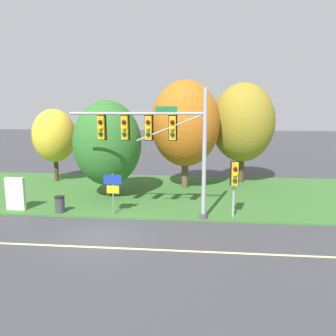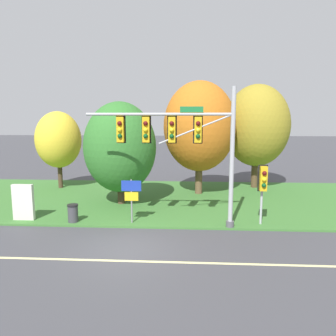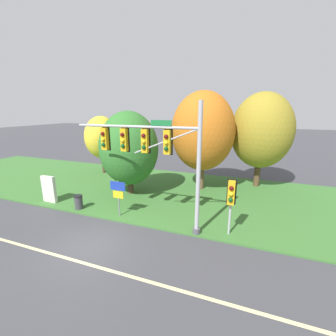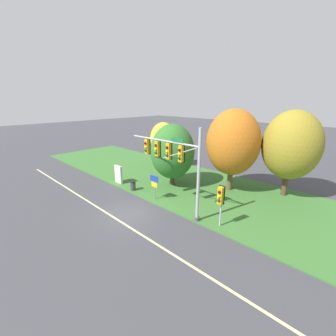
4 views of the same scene
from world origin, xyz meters
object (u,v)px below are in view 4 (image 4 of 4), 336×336
tree_behind_signpost (233,143)px  info_kiosk (119,174)px  pedestrian_signal_near_kerb (220,198)px  traffic_signal_mast (173,158)px  tree_mid_verge (291,145)px  tree_nearest_road (163,139)px  tree_left_of_mast (172,152)px  trash_bin (133,186)px  route_sign_post (154,183)px

tree_behind_signpost → info_kiosk: size_ratio=4.11×
pedestrian_signal_near_kerb → tree_behind_signpost: tree_behind_signpost is taller
pedestrian_signal_near_kerb → traffic_signal_mast: bearing=-174.5°
traffic_signal_mast → tree_mid_verge: size_ratio=0.93×
tree_nearest_road → info_kiosk: (1.08, -7.82, -2.72)m
tree_left_of_mast → tree_mid_verge: bearing=29.7°
pedestrian_signal_near_kerb → trash_bin: pedestrian_signal_near_kerb is taller
route_sign_post → tree_nearest_road: tree_nearest_road is taller
route_sign_post → tree_behind_signpost: tree_behind_signpost is taller
route_sign_post → tree_left_of_mast: size_ratio=0.36×
tree_left_of_mast → traffic_signal_mast: bearing=-46.6°
tree_behind_signpost → trash_bin: (-6.70, -6.77, -4.23)m
tree_left_of_mast → tree_mid_verge: tree_mid_verge is taller
tree_mid_verge → trash_bin: (-11.05, -9.09, -4.23)m
pedestrian_signal_near_kerb → route_sign_post: 6.61m
traffic_signal_mast → tree_nearest_road: (-9.43, 8.32, -0.67)m
tree_mid_verge → tree_left_of_mast: bearing=-150.3°
tree_left_of_mast → info_kiosk: size_ratio=3.32×
traffic_signal_mast → pedestrian_signal_near_kerb: (4.01, 0.39, -2.13)m
tree_left_of_mast → tree_mid_verge: size_ratio=0.81×
tree_behind_signpost → trash_bin: 10.42m
pedestrian_signal_near_kerb → tree_behind_signpost: size_ratio=0.39×
info_kiosk → tree_left_of_mast: bearing=38.7°
tree_nearest_road → tree_behind_signpost: (10.50, -1.25, 1.04)m
traffic_signal_mast → trash_bin: (-5.63, 0.30, -3.86)m
traffic_signal_mast → tree_behind_signpost: size_ratio=0.92×
tree_behind_signpost → info_kiosk: 12.08m
tree_left_of_mast → tree_behind_signpost: 5.89m
traffic_signal_mast → tree_left_of_mast: bearing=133.4°
tree_behind_signpost → route_sign_post: bearing=-118.5°
trash_bin → tree_mid_verge: bearing=39.4°
tree_left_of_mast → trash_bin: bearing=-114.8°
traffic_signal_mast → tree_mid_verge: (5.42, 9.39, 0.37)m
traffic_signal_mast → tree_nearest_road: 12.59m
route_sign_post → tree_mid_verge: bearing=48.5°
trash_bin → traffic_signal_mast: bearing=-3.0°
traffic_signal_mast → pedestrian_signal_near_kerb: bearing=5.5°
traffic_signal_mast → pedestrian_signal_near_kerb: size_ratio=2.37×
traffic_signal_mast → route_sign_post: size_ratio=3.20×
tree_nearest_road → tree_left_of_mast: 6.98m
pedestrian_signal_near_kerb → tree_mid_verge: size_ratio=0.39×
tree_mid_verge → info_kiosk: bearing=-147.2°
tree_behind_signpost → info_kiosk: bearing=-145.1°
tree_left_of_mast → tree_nearest_road: bearing=142.7°
pedestrian_signal_near_kerb → trash_bin: 9.79m
tree_mid_verge → route_sign_post: bearing=-131.5°
route_sign_post → tree_mid_verge: 12.47m
info_kiosk → tree_nearest_road: bearing=97.9°
tree_nearest_road → traffic_signal_mast: bearing=-41.4°
tree_mid_verge → tree_behind_signpost: bearing=-152.0°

